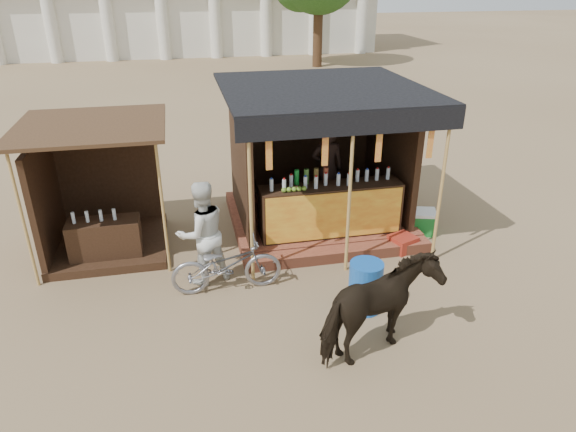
# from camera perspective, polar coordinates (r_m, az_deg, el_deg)

# --- Properties ---
(ground) EXTENTS (120.00, 120.00, 0.00)m
(ground) POSITION_cam_1_polar(r_m,az_deg,el_deg) (7.45, 2.66, -12.92)
(ground) COLOR #846B4C
(ground) RESTS_ON ground
(main_stall) EXTENTS (3.60, 3.61, 2.78)m
(main_stall) POSITION_cam_1_polar(r_m,az_deg,el_deg) (10.02, 3.56, 4.38)
(main_stall) COLOR brown
(main_stall) RESTS_ON ground
(secondary_stall) EXTENTS (2.40, 2.40, 2.38)m
(secondary_stall) POSITION_cam_1_polar(r_m,az_deg,el_deg) (9.77, -20.63, 1.03)
(secondary_stall) COLOR #341F13
(secondary_stall) RESTS_ON ground
(cow) EXTENTS (1.82, 1.36, 1.40)m
(cow) POSITION_cam_1_polar(r_m,az_deg,el_deg) (6.79, 10.16, -10.28)
(cow) COLOR black
(cow) RESTS_ON ground
(motorbike) EXTENTS (1.74, 0.62, 0.91)m
(motorbike) POSITION_cam_1_polar(r_m,az_deg,el_deg) (8.17, -6.85, -5.41)
(motorbike) COLOR gray
(motorbike) RESTS_ON ground
(bystander) EXTENTS (1.02, 0.90, 1.75)m
(bystander) POSITION_cam_1_polar(r_m,az_deg,el_deg) (8.27, -9.53, -1.88)
(bystander) COLOR silver
(bystander) RESTS_ON ground
(blue_barrel) EXTENTS (0.51, 0.51, 0.79)m
(blue_barrel) POSITION_cam_1_polar(r_m,az_deg,el_deg) (7.78, 8.59, -7.75)
(blue_barrel) COLOR #1652AB
(blue_barrel) RESTS_ON ground
(red_crate) EXTENTS (0.55, 0.54, 0.28)m
(red_crate) POSITION_cam_1_polar(r_m,az_deg,el_deg) (9.63, 12.61, -2.96)
(red_crate) COLOR maroon
(red_crate) RESTS_ON ground
(cooler) EXTENTS (0.74, 0.60, 0.46)m
(cooler) POSITION_cam_1_polar(r_m,az_deg,el_deg) (10.30, 14.30, -0.60)
(cooler) COLOR #1A7628
(cooler) RESTS_ON ground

